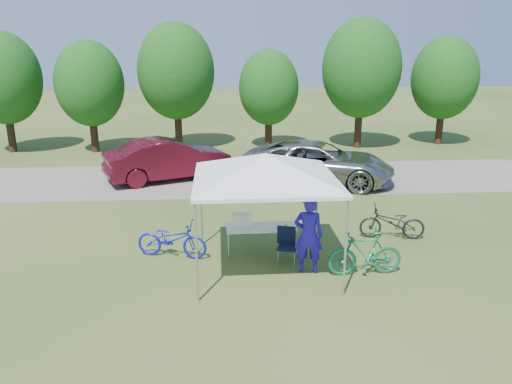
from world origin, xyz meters
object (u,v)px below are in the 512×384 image
cyclist (308,235)px  bike_green (365,254)px  minivan (318,163)px  folding_chair (287,242)px  folding_table (261,228)px  cooler (241,220)px  bike_dark (392,223)px  sedan (169,159)px  bike_blue (172,239)px

cyclist → bike_green: size_ratio=1.07×
minivan → folding_chair: bearing=-179.8°
folding_table → cooler: 0.54m
cyclist → bike_dark: cyclist is taller
bike_dark → cooler: bearing=-69.4°
folding_chair → minivan: (2.10, 6.92, 0.28)m
minivan → folding_table: bearing=174.4°
bike_green → sedan: size_ratio=0.35×
folding_chair → sedan: (-3.49, 7.90, 0.30)m
folding_table → bike_dark: bearing=11.4°
cyclist → folding_chair: bearing=-43.0°
bike_green → bike_dark: bearing=145.1°
cyclist → bike_blue: size_ratio=1.03×
cooler → bike_green: bearing=-26.8°
minivan → cyclist: bearing=-175.7°
folding_chair → bike_green: size_ratio=0.51×
folding_table → folding_chair: folding_chair is taller
folding_chair → bike_dark: size_ratio=0.51×
cooler → cyclist: (1.46, -1.12, 0.02)m
cooler → bike_dark: 4.15m
cooler → bike_dark: bearing=10.1°
cooler → cyclist: bearing=-37.6°
bike_dark → sedan: size_ratio=0.36×
bike_blue → bike_green: bearing=-91.5°
folding_table → minivan: size_ratio=0.31×
cooler → sedan: bearing=108.4°
cooler → bike_green: 3.07m
bike_green → sedan: sedan is taller
folding_chair → bike_blue: bike_blue is taller
folding_table → cyclist: cyclist is taller
folding_table → bike_dark: (3.58, 0.72, -0.21)m
bike_dark → minivan: size_ratio=0.31×
folding_chair → cooler: (-1.05, 0.56, 0.37)m
cyclist → bike_blue: 3.37m
sedan → bike_green: bearing=-171.8°
folding_chair → folding_table: bearing=151.1°
folding_chair → bike_green: (1.66, -0.81, -0.00)m
bike_green → minivan: 7.75m
cooler → minivan: bearing=63.6°
folding_table → bike_blue: size_ratio=0.98×
folding_table → cooler: cooler is taller
bike_blue → sedan: bearing=20.7°
folding_chair → cooler: 1.25m
folding_table → sedan: 7.90m
sedan → bike_blue: bearing=163.2°
folding_table → cyclist: 1.50m
cyclist → bike_blue: bearing=-7.5°
bike_dark → folding_table: bearing=-68.1°
folding_chair → cooler: cooler is taller
folding_chair → bike_green: bearing=-9.8°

